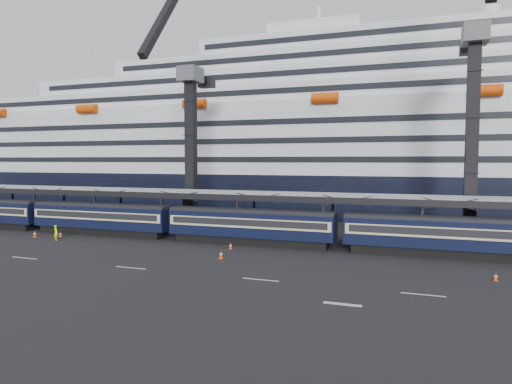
{
  "coord_description": "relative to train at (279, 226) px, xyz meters",
  "views": [
    {
      "loc": [
        9.38,
        -37.33,
        9.38
      ],
      "look_at": [
        -7.34,
        10.0,
        5.87
      ],
      "focal_mm": 32.0,
      "sensor_mm": 36.0,
      "label": 1
    }
  ],
  "objects": [
    {
      "name": "ground",
      "position": [
        4.65,
        -10.0,
        -2.2
      ],
      "size": [
        260.0,
        260.0,
        0.0
      ],
      "primitive_type": "plane",
      "color": "black",
      "rests_on": "ground"
    },
    {
      "name": "lane_markings",
      "position": [
        12.8,
        -15.23,
        -2.19
      ],
      "size": [
        111.0,
        4.27,
        0.02
      ],
      "color": "beige",
      "rests_on": "ground"
    },
    {
      "name": "train",
      "position": [
        0.0,
        0.0,
        0.0
      ],
      "size": [
        133.05,
        3.0,
        4.05
      ],
      "color": "black",
      "rests_on": "ground"
    },
    {
      "name": "canopy",
      "position": [
        4.65,
        4.0,
        3.05
      ],
      "size": [
        130.0,
        6.25,
        5.53
      ],
      "color": "#999CA1",
      "rests_on": "ground"
    },
    {
      "name": "cruise_ship",
      "position": [
        3.57,
        35.99,
        10.14
      ],
      "size": [
        214.09,
        28.84,
        34.0
      ],
      "color": "black",
      "rests_on": "ground"
    },
    {
      "name": "crane_dark_near",
      "position": [
        -15.35,
        8.59,
        9.73
      ],
      "size": [
        4.5,
        17.75,
        35.08
      ],
      "color": "#4D5155",
      "rests_on": "ground"
    },
    {
      "name": "crane_dark_mid",
      "position": [
        19.65,
        7.59,
        11.16
      ],
      "size": [
        4.5,
        18.24,
        39.64
      ],
      "color": "#4D5155",
      "rests_on": "ground"
    },
    {
      "name": "worker",
      "position": [
        -25.7,
        -5.27,
        -1.31
      ],
      "size": [
        0.77,
        0.65,
        1.79
      ],
      "primitive_type": "imported",
      "rotation": [
        0.0,
        0.0,
        2.75
      ],
      "color": "#D7FE0D",
      "rests_on": "ground"
    },
    {
      "name": "traffic_cone_a",
      "position": [
        -29.81,
        -4.35,
        -1.79
      ],
      "size": [
        0.42,
        0.42,
        0.83
      ],
      "color": "#DB4606",
      "rests_on": "ground"
    },
    {
      "name": "traffic_cone_b",
      "position": [
        -26.89,
        -3.3,
        -1.85
      ],
      "size": [
        0.36,
        0.36,
        0.72
      ],
      "color": "#DB4606",
      "rests_on": "ground"
    },
    {
      "name": "traffic_cone_c",
      "position": [
        -4.39,
        -3.28,
        -1.85
      ],
      "size": [
        0.36,
        0.36,
        0.71
      ],
      "color": "#DB4606",
      "rests_on": "ground"
    },
    {
      "name": "traffic_cone_d",
      "position": [
        -3.41,
        -7.97,
        -1.8
      ],
      "size": [
        0.41,
        0.41,
        0.82
      ],
      "color": "#DB4606",
      "rests_on": "ground"
    },
    {
      "name": "traffic_cone_e",
      "position": [
        20.03,
        -8.17,
        -1.87
      ],
      "size": [
        0.34,
        0.34,
        0.67
      ],
      "color": "#DB4606",
      "rests_on": "ground"
    }
  ]
}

